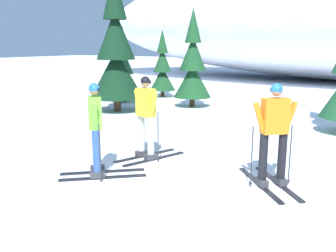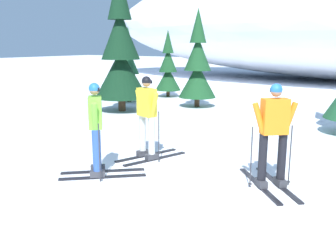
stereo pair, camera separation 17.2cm
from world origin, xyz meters
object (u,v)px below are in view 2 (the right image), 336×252
object	(u,v)px
pine_tree_left	(168,69)
skier_lime_jacket	(96,127)
pine_tree_center_left	(121,54)
pine_tree_center_right	(198,66)
pine_tree_far_left	(129,71)
skier_yellow_jacket	(147,116)
skier_orange_jacket	(274,133)

from	to	relation	value
pine_tree_left	skier_lime_jacket	bearing A→B (deg)	-64.69
pine_tree_center_left	pine_tree_center_right	size ratio (longest dim) A/B	1.32
pine_tree_far_left	pine_tree_center_left	size ratio (longest dim) A/B	0.63
skier_yellow_jacket	skier_orange_jacket	bearing A→B (deg)	-4.70
skier_orange_jacket	pine_tree_center_left	bearing A→B (deg)	146.85
pine_tree_far_left	skier_lime_jacket	bearing A→B (deg)	-55.63
skier_lime_jacket	pine_tree_far_left	distance (m)	9.65
pine_tree_far_left	pine_tree_center_left	bearing A→B (deg)	-58.62
skier_lime_jacket	pine_tree_left	xyz separation A→B (m)	(-4.84, 10.23, 0.37)
pine_tree_center_right	skier_yellow_jacket	bearing A→B (deg)	-70.70
pine_tree_left	pine_tree_center_right	distance (m)	3.23
pine_tree_left	pine_tree_center_right	size ratio (longest dim) A/B	0.81
pine_tree_far_left	pine_tree_center_right	distance (m)	3.24
skier_yellow_jacket	skier_lime_jacket	size ratio (longest dim) A/B	1.02
skier_lime_jacket	pine_tree_center_left	bearing A→B (deg)	125.37
pine_tree_far_left	pine_tree_center_right	xyz separation A→B (m)	(3.20, 0.37, 0.27)
pine_tree_left	pine_tree_far_left	bearing A→B (deg)	-104.94
pine_tree_center_left	pine_tree_center_right	bearing A→B (deg)	51.44
skier_yellow_jacket	pine_tree_center_right	world-z (taller)	pine_tree_center_right
skier_orange_jacket	pine_tree_center_right	world-z (taller)	pine_tree_center_right
pine_tree_center_left	skier_yellow_jacket	bearing A→B (deg)	-45.75
pine_tree_far_left	pine_tree_center_right	bearing A→B (deg)	6.62
skier_lime_jacket	pine_tree_center_left	distance (m)	7.33
pine_tree_far_left	pine_tree_left	size ratio (longest dim) A/B	1.02
skier_lime_jacket	pine_tree_center_right	world-z (taller)	pine_tree_center_right
skier_lime_jacket	pine_tree_far_left	world-z (taller)	pine_tree_far_left
pine_tree_left	pine_tree_center_left	xyz separation A→B (m)	(0.65, -4.33, 0.83)
skier_lime_jacket	pine_tree_center_right	xyz separation A→B (m)	(-2.24, 8.33, 0.67)
skier_yellow_jacket	skier_lime_jacket	bearing A→B (deg)	-97.36
pine_tree_left	pine_tree_center_right	xyz separation A→B (m)	(2.60, -1.90, 0.30)
pine_tree_left	pine_tree_center_left	world-z (taller)	pine_tree_center_left
skier_lime_jacket	pine_tree_left	distance (m)	11.32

